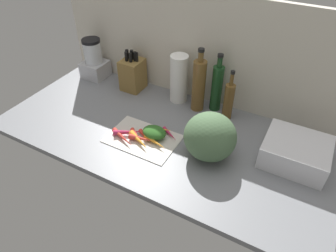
{
  "coord_description": "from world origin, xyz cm",
  "views": [
    {
      "loc": [
        59.55,
        -103.58,
        100.19
      ],
      "look_at": [
        8.19,
        -9.11,
        12.8
      ],
      "focal_mm": 32.28,
      "sensor_mm": 36.0,
      "label": 1
    }
  ],
  "objects_px": {
    "cutting_board": "(143,138)",
    "carrot_0": "(170,134)",
    "bottle_1": "(217,87)",
    "carrot_5": "(129,132)",
    "carrot_4": "(155,142)",
    "carrot_7": "(141,139)",
    "paper_towel_roll": "(179,79)",
    "bottle_0": "(199,85)",
    "carrot_2": "(145,136)",
    "carrot_8": "(123,137)",
    "winter_squash": "(210,137)",
    "carrot_1": "(139,140)",
    "carrot_6": "(137,136)",
    "carrot_3": "(161,130)",
    "knife_block": "(133,74)",
    "blender_appliance": "(94,61)",
    "bottle_2": "(229,101)",
    "dish_rack": "(295,152)"
  },
  "relations": [
    {
      "from": "carrot_1",
      "to": "blender_appliance",
      "type": "distance_m",
      "value": 0.75
    },
    {
      "from": "carrot_2",
      "to": "carrot_5",
      "type": "xyz_separation_m",
      "value": [
        -0.08,
        -0.01,
        0.0
      ]
    },
    {
      "from": "carrot_1",
      "to": "carrot_3",
      "type": "height_order",
      "value": "carrot_3"
    },
    {
      "from": "carrot_0",
      "to": "carrot_4",
      "type": "relative_size",
      "value": 0.84
    },
    {
      "from": "cutting_board",
      "to": "carrot_7",
      "type": "bearing_deg",
      "value": -75.3
    },
    {
      "from": "carrot_4",
      "to": "carrot_5",
      "type": "height_order",
      "value": "carrot_5"
    },
    {
      "from": "carrot_0",
      "to": "carrot_1",
      "type": "height_order",
      "value": "carrot_1"
    },
    {
      "from": "carrot_5",
      "to": "bottle_1",
      "type": "distance_m",
      "value": 0.53
    },
    {
      "from": "cutting_board",
      "to": "carrot_6",
      "type": "distance_m",
      "value": 0.03
    },
    {
      "from": "carrot_8",
      "to": "paper_towel_roll",
      "type": "height_order",
      "value": "paper_towel_roll"
    },
    {
      "from": "winter_squash",
      "to": "dish_rack",
      "type": "relative_size",
      "value": 0.85
    },
    {
      "from": "carrot_3",
      "to": "carrot_4",
      "type": "relative_size",
      "value": 0.83
    },
    {
      "from": "cutting_board",
      "to": "winter_squash",
      "type": "bearing_deg",
      "value": 8.96
    },
    {
      "from": "blender_appliance",
      "to": "bottle_1",
      "type": "xyz_separation_m",
      "value": [
        0.82,
        0.03,
        0.03
      ]
    },
    {
      "from": "knife_block",
      "to": "carrot_7",
      "type": "bearing_deg",
      "value": -52.32
    },
    {
      "from": "winter_squash",
      "to": "knife_block",
      "type": "distance_m",
      "value": 0.71
    },
    {
      "from": "bottle_2",
      "to": "winter_squash",
      "type": "bearing_deg",
      "value": -85.39
    },
    {
      "from": "blender_appliance",
      "to": "paper_towel_roll",
      "type": "height_order",
      "value": "paper_towel_roll"
    },
    {
      "from": "carrot_3",
      "to": "carrot_7",
      "type": "bearing_deg",
      "value": -117.37
    },
    {
      "from": "bottle_0",
      "to": "carrot_1",
      "type": "bearing_deg",
      "value": -107.03
    },
    {
      "from": "cutting_board",
      "to": "carrot_3",
      "type": "height_order",
      "value": "carrot_3"
    },
    {
      "from": "cutting_board",
      "to": "carrot_0",
      "type": "height_order",
      "value": "carrot_0"
    },
    {
      "from": "carrot_6",
      "to": "paper_towel_roll",
      "type": "distance_m",
      "value": 0.43
    },
    {
      "from": "carrot_8",
      "to": "bottle_1",
      "type": "bearing_deg",
      "value": 58.0
    },
    {
      "from": "carrot_5",
      "to": "knife_block",
      "type": "xyz_separation_m",
      "value": [
        -0.23,
        0.39,
        0.08
      ]
    },
    {
      "from": "knife_block",
      "to": "bottle_0",
      "type": "xyz_separation_m",
      "value": [
        0.43,
        -0.01,
        0.05
      ]
    },
    {
      "from": "carrot_7",
      "to": "paper_towel_roll",
      "type": "bearing_deg",
      "value": 91.18
    },
    {
      "from": "carrot_1",
      "to": "carrot_6",
      "type": "relative_size",
      "value": 1.19
    },
    {
      "from": "winter_squash",
      "to": "bottle_1",
      "type": "height_order",
      "value": "bottle_1"
    },
    {
      "from": "paper_towel_roll",
      "to": "bottle_0",
      "type": "distance_m",
      "value": 0.14
    },
    {
      "from": "carrot_7",
      "to": "carrot_8",
      "type": "height_order",
      "value": "carrot_7"
    },
    {
      "from": "carrot_1",
      "to": "bottle_0",
      "type": "xyz_separation_m",
      "value": [
        0.13,
        0.41,
        0.13
      ]
    },
    {
      "from": "carrot_7",
      "to": "bottle_1",
      "type": "xyz_separation_m",
      "value": [
        0.21,
        0.44,
        0.12
      ]
    },
    {
      "from": "bottle_1",
      "to": "carrot_5",
      "type": "bearing_deg",
      "value": -124.17
    },
    {
      "from": "carrot_4",
      "to": "carrot_6",
      "type": "xyz_separation_m",
      "value": [
        -0.1,
        -0.0,
        -0.0
      ]
    },
    {
      "from": "carrot_4",
      "to": "blender_appliance",
      "type": "relative_size",
      "value": 0.53
    },
    {
      "from": "bottle_0",
      "to": "bottle_2",
      "type": "distance_m",
      "value": 0.18
    },
    {
      "from": "carrot_4",
      "to": "carrot_3",
      "type": "bearing_deg",
      "value": 101.31
    },
    {
      "from": "carrot_4",
      "to": "carrot_6",
      "type": "distance_m",
      "value": 0.1
    },
    {
      "from": "winter_squash",
      "to": "carrot_8",
      "type": "bearing_deg",
      "value": -165.05
    },
    {
      "from": "carrot_7",
      "to": "paper_towel_roll",
      "type": "height_order",
      "value": "paper_towel_roll"
    },
    {
      "from": "paper_towel_roll",
      "to": "bottle_1",
      "type": "xyz_separation_m",
      "value": [
        0.22,
        0.02,
        -0.0
      ]
    },
    {
      "from": "cutting_board",
      "to": "winter_squash",
      "type": "distance_m",
      "value": 0.35
    },
    {
      "from": "knife_block",
      "to": "bottle_1",
      "type": "height_order",
      "value": "bottle_1"
    },
    {
      "from": "carrot_2",
      "to": "carrot_8",
      "type": "distance_m",
      "value": 0.11
    },
    {
      "from": "carrot_8",
      "to": "winter_squash",
      "type": "height_order",
      "value": "winter_squash"
    },
    {
      "from": "carrot_5",
      "to": "bottle_1",
      "type": "relative_size",
      "value": 0.48
    },
    {
      "from": "carrot_8",
      "to": "carrot_1",
      "type": "bearing_deg",
      "value": 12.43
    },
    {
      "from": "carrot_0",
      "to": "carrot_3",
      "type": "xyz_separation_m",
      "value": [
        -0.05,
        0.0,
        0.01
      ]
    },
    {
      "from": "carrot_2",
      "to": "bottle_2",
      "type": "height_order",
      "value": "bottle_2"
    }
  ]
}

